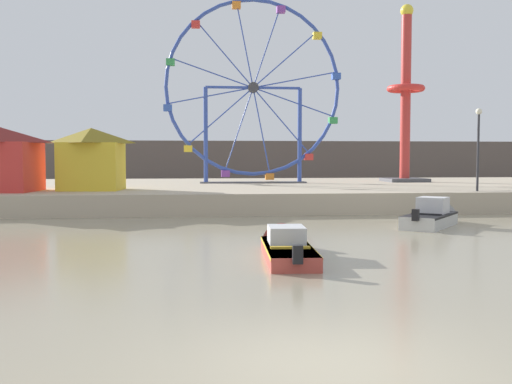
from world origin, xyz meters
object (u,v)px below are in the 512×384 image
at_px(motorboat_pale_grey, 435,216).
at_px(drop_tower_red_tower, 406,104).
at_px(motorboat_faded_red, 285,245).
at_px(promenade_lamp_near, 478,138).
at_px(ferris_wheel_blue_frame, 253,91).
at_px(carnival_booth_yellow_awning, 92,158).

bearing_deg(motorboat_pale_grey, drop_tower_red_tower, 21.83).
bearing_deg(motorboat_faded_red, motorboat_pale_grey, -45.04).
distance_m(drop_tower_red_tower, promenade_lamp_near, 12.15).
bearing_deg(motorboat_faded_red, ferris_wheel_blue_frame, -0.40).
bearing_deg(drop_tower_red_tower, promenade_lamp_near, -92.78).
height_order(drop_tower_red_tower, carnival_booth_yellow_awning, drop_tower_red_tower).
height_order(motorboat_pale_grey, carnival_booth_yellow_awning, carnival_booth_yellow_awning).
xyz_separation_m(ferris_wheel_blue_frame, drop_tower_red_tower, (10.92, 0.92, -0.69)).
xyz_separation_m(motorboat_pale_grey, drop_tower_red_tower, (5.22, 17.39, 6.16)).
bearing_deg(promenade_lamp_near, drop_tower_red_tower, 87.22).
relative_size(ferris_wheel_blue_frame, promenade_lamp_near, 2.92).
distance_m(motorboat_pale_grey, motorboat_faded_red, 9.67).
bearing_deg(ferris_wheel_blue_frame, promenade_lamp_near, -46.50).
distance_m(motorboat_faded_red, drop_tower_red_tower, 27.59).
height_order(ferris_wheel_blue_frame, carnival_booth_yellow_awning, ferris_wheel_blue_frame).
xyz_separation_m(motorboat_faded_red, promenade_lamp_near, (11.89, 11.98, 3.52)).
height_order(motorboat_pale_grey, drop_tower_red_tower, drop_tower_red_tower).
height_order(motorboat_pale_grey, ferris_wheel_blue_frame, ferris_wheel_blue_frame).
bearing_deg(drop_tower_red_tower, ferris_wheel_blue_frame, -175.18).
bearing_deg(ferris_wheel_blue_frame, motorboat_faded_red, -93.86).
bearing_deg(carnival_booth_yellow_awning, motorboat_faded_red, -57.81).
height_order(motorboat_pale_grey, motorboat_faded_red, motorboat_pale_grey).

